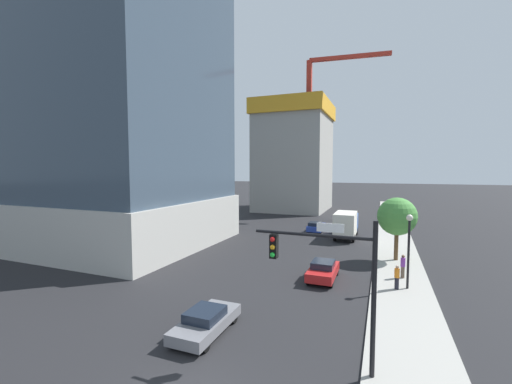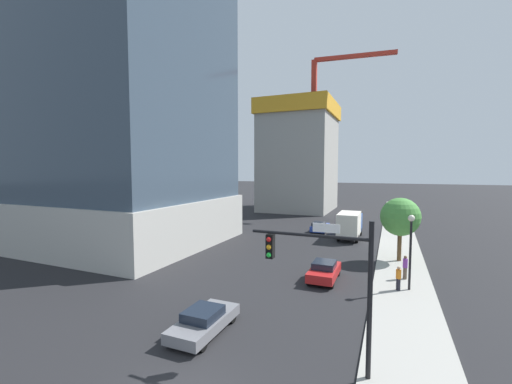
% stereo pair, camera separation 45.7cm
% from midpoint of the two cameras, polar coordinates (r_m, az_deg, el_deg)
% --- Properties ---
extents(sidewalk, '(4.00, 120.00, 0.15)m').
position_cam_midpoint_polar(sidewalk, '(30.24, 24.76, -12.39)').
color(sidewalk, '#9E9B93').
rests_on(sidewalk, ground).
extents(office_tower, '(20.08, 19.24, 52.40)m').
position_cam_midpoint_polar(office_tower, '(43.31, -22.33, 27.69)').
color(office_tower, '#B2AFA8').
rests_on(office_tower, ground).
extents(construction_building, '(25.41, 16.72, 29.00)m').
position_cam_midpoint_polar(construction_building, '(67.72, 7.86, 7.30)').
color(construction_building, '#9E9B93').
rests_on(construction_building, ground).
extents(traffic_light_pole, '(5.08, 0.48, 6.30)m').
position_cam_midpoint_polar(traffic_light_pole, '(13.87, 13.14, -13.16)').
color(traffic_light_pole, black).
rests_on(traffic_light_pole, sidewalk).
extents(street_lamp, '(0.44, 0.44, 5.19)m').
position_cam_midpoint_polar(street_lamp, '(24.66, 26.24, -7.69)').
color(street_lamp, black).
rests_on(street_lamp, sidewalk).
extents(street_tree, '(3.44, 3.44, 5.74)m').
position_cam_midpoint_polar(street_tree, '(31.88, 24.60, -4.06)').
color(street_tree, brown).
rests_on(street_tree, sidewalk).
extents(car_gray, '(1.92, 4.44, 1.29)m').
position_cam_midpoint_polar(car_gray, '(18.03, -8.44, -21.65)').
color(car_gray, slate).
rests_on(car_gray, ground).
extents(car_blue, '(1.88, 4.09, 1.42)m').
position_cam_midpoint_polar(car_blue, '(44.29, 11.54, -6.10)').
color(car_blue, '#233D9E').
rests_on(car_blue, ground).
extents(car_red, '(1.91, 4.25, 1.45)m').
position_cam_midpoint_polar(car_red, '(25.76, 12.52, -13.46)').
color(car_red, red).
rests_on(car_red, ground).
extents(box_truck, '(2.37, 6.77, 3.26)m').
position_cam_midpoint_polar(box_truck, '(40.97, 16.61, -5.43)').
color(box_truck, '#1E4799').
rests_on(box_truck, ground).
extents(pedestrian_purple_shirt, '(0.34, 0.34, 1.79)m').
position_cam_midpoint_polar(pedestrian_purple_shirt, '(27.44, 25.38, -11.93)').
color(pedestrian_purple_shirt, brown).
rests_on(pedestrian_purple_shirt, sidewalk).
extents(pedestrian_orange_shirt, '(0.34, 0.34, 1.66)m').
position_cam_midpoint_polar(pedestrian_orange_shirt, '(24.88, 24.44, -13.73)').
color(pedestrian_orange_shirt, black).
rests_on(pedestrian_orange_shirt, sidewalk).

